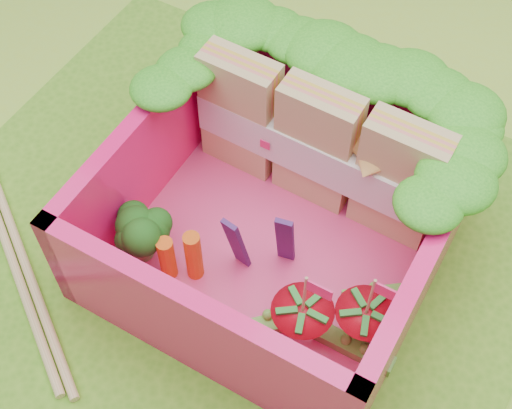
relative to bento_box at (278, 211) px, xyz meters
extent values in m
plane|color=#A5CE3A|center=(-0.21, -0.19, -0.31)|extent=(14.00, 14.00, 0.00)
cube|color=#5BA024|center=(-0.21, -0.19, -0.29)|extent=(2.60, 2.60, 0.03)
cube|color=#E13976|center=(0.00, 0.00, -0.25)|extent=(1.30, 1.30, 0.05)
cube|color=#FF1568|center=(0.00, 0.61, 0.00)|extent=(1.30, 0.07, 0.55)
cube|color=#FF1568|center=(0.00, -0.61, 0.00)|extent=(1.30, 0.07, 0.55)
cube|color=#FF1568|center=(-0.61, 0.00, 0.00)|extent=(0.07, 1.30, 0.55)
cube|color=#FF1568|center=(0.61, 0.00, 0.00)|extent=(0.07, 1.30, 0.55)
ellipsoid|color=#238D19|center=(-0.50, 0.58, 0.33)|extent=(0.30, 0.30, 0.11)
ellipsoid|color=#238D19|center=(-0.38, 0.58, 0.33)|extent=(0.30, 0.30, 0.11)
ellipsoid|color=#238D19|center=(-0.25, 0.58, 0.33)|extent=(0.30, 0.30, 0.11)
ellipsoid|color=#238D19|center=(-0.13, 0.58, 0.33)|extent=(0.30, 0.30, 0.11)
ellipsoid|color=#238D19|center=(0.00, 0.58, 0.33)|extent=(0.30, 0.30, 0.11)
ellipsoid|color=#238D19|center=(0.12, 0.58, 0.33)|extent=(0.30, 0.30, 0.11)
ellipsoid|color=#238D19|center=(0.25, 0.58, 0.33)|extent=(0.30, 0.30, 0.11)
ellipsoid|color=#238D19|center=(0.37, 0.58, 0.33)|extent=(0.30, 0.30, 0.11)
ellipsoid|color=#238D19|center=(0.50, 0.58, 0.33)|extent=(0.30, 0.30, 0.11)
ellipsoid|color=#238D19|center=(-0.58, 0.10, 0.33)|extent=(0.27, 0.27, 0.10)
ellipsoid|color=#238D19|center=(-0.58, 0.24, 0.33)|extent=(0.27, 0.27, 0.10)
ellipsoid|color=#238D19|center=(-0.58, 0.38, 0.33)|extent=(0.27, 0.27, 0.10)
ellipsoid|color=#238D19|center=(-0.58, 0.52, 0.33)|extent=(0.27, 0.27, 0.10)
ellipsoid|color=#238D19|center=(0.58, 0.10, 0.33)|extent=(0.27, 0.27, 0.10)
ellipsoid|color=#238D19|center=(0.58, 0.24, 0.33)|extent=(0.27, 0.27, 0.10)
ellipsoid|color=#238D19|center=(0.58, 0.38, 0.33)|extent=(0.27, 0.27, 0.10)
ellipsoid|color=#238D19|center=(0.58, 0.52, 0.33)|extent=(0.27, 0.27, 0.10)
cube|color=tan|center=(-0.37, 0.33, 0.07)|extent=(0.34, 0.16, 0.60)
cube|color=tan|center=(0.00, 0.33, 0.07)|extent=(0.34, 0.16, 0.60)
cube|color=tan|center=(0.37, 0.33, 0.07)|extent=(0.34, 0.16, 0.60)
cube|color=silver|center=(0.00, 0.33, 0.04)|extent=(1.09, 0.19, 0.20)
cylinder|color=#5F9448|center=(-0.48, -0.33, -0.16)|extent=(0.12, 0.12, 0.14)
ellipsoid|color=#174713|center=(-0.48, -0.33, -0.03)|extent=(0.34, 0.34, 0.12)
cylinder|color=orange|center=(-0.31, -0.36, -0.11)|extent=(0.07, 0.07, 0.23)
cylinder|color=orange|center=(-0.22, -0.30, -0.09)|extent=(0.07, 0.07, 0.27)
cube|color=#3C1751|center=(-0.08, -0.20, -0.04)|extent=(0.07, 0.03, 0.38)
cube|color=#3C1751|center=(0.08, -0.09, -0.04)|extent=(0.07, 0.03, 0.38)
cone|color=red|center=(0.29, -0.35, -0.11)|extent=(0.24, 0.24, 0.24)
cylinder|color=tan|center=(0.29, -0.35, 0.13)|extent=(0.01, 0.01, 0.24)
cube|color=#F92973|center=(0.34, -0.35, 0.21)|extent=(0.10, 0.01, 0.06)
cone|color=red|center=(0.50, -0.24, -0.11)|extent=(0.23, 0.23, 0.23)
cylinder|color=tan|center=(0.50, -0.24, 0.13)|extent=(0.01, 0.01, 0.24)
cube|color=#F92973|center=(0.55, -0.24, 0.21)|extent=(0.10, 0.01, 0.06)
cube|color=#5BAE36|center=(0.50, -0.03, -0.20)|extent=(0.30, 0.25, 0.05)
cube|color=#5BAE36|center=(0.50, -0.29, -0.20)|extent=(0.32, 0.07, 0.05)
cube|color=#5BAE36|center=(0.19, -0.35, -0.20)|extent=(0.28, 0.27, 0.05)
cube|color=#DBB678|center=(-1.21, -0.40, -0.26)|extent=(1.79, 1.20, 0.04)
camera|label=1|loc=(0.73, -1.46, 2.36)|focal=50.00mm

